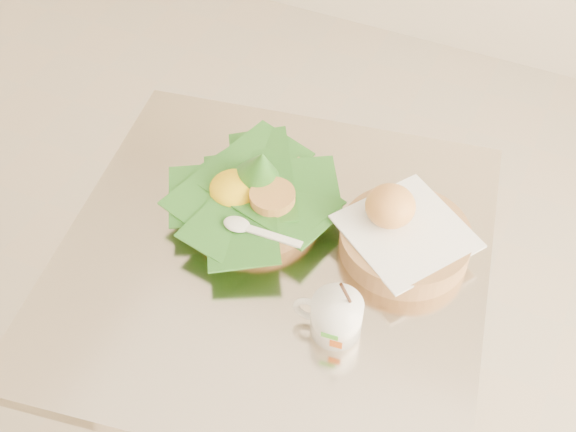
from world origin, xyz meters
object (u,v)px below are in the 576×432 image
at_px(bread_basket, 402,234).
at_px(coffee_mug, 335,316).
at_px(cafe_table, 275,327).
at_px(rice_basket, 254,192).

xyz_separation_m(bread_basket, coffee_mug, (-0.04, -0.20, 0.00)).
height_order(bread_basket, coffee_mug, coffee_mug).
height_order(cafe_table, rice_basket, rice_basket).
relative_size(cafe_table, bread_basket, 3.20).
bearing_deg(rice_basket, cafe_table, -47.73).
bearing_deg(coffee_mug, bread_basket, 78.70).
bearing_deg(coffee_mug, rice_basket, 141.77).
xyz_separation_m(rice_basket, coffee_mug, (0.22, -0.17, -0.00)).
relative_size(rice_basket, bread_basket, 1.14).
bearing_deg(bread_basket, cafe_table, -151.28).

